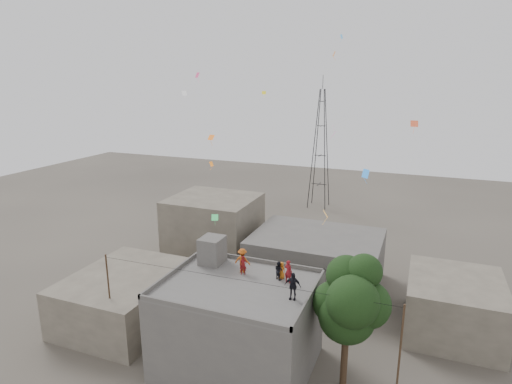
% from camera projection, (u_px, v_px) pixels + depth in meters
% --- Properties ---
extents(ground, '(140.00, 140.00, 0.00)m').
position_uv_depth(ground, '(238.00, 364.00, 29.94)').
color(ground, '#423C36').
rests_on(ground, ground).
extents(main_building, '(10.00, 8.00, 6.10)m').
position_uv_depth(main_building, '(238.00, 326.00, 29.16)').
color(main_building, '#55524F').
rests_on(main_building, ground).
extents(parapet, '(10.00, 8.00, 0.30)m').
position_uv_depth(parapet, '(237.00, 283.00, 28.35)').
color(parapet, '#55524F').
rests_on(parapet, main_building).
extents(stair_head_box, '(1.60, 1.80, 2.00)m').
position_uv_depth(stair_head_box, '(212.00, 250.00, 31.61)').
color(stair_head_box, '#55524F').
rests_on(stair_head_box, main_building).
extents(neighbor_west, '(8.00, 10.00, 4.00)m').
position_uv_depth(neighbor_west, '(126.00, 297.00, 35.15)').
color(neighbor_west, '#5C5449').
rests_on(neighbor_west, ground).
extents(neighbor_north, '(12.00, 9.00, 5.00)m').
position_uv_depth(neighbor_north, '(316.00, 260.00, 41.17)').
color(neighbor_north, '#55524F').
rests_on(neighbor_north, ground).
extents(neighbor_northwest, '(9.00, 8.00, 7.00)m').
position_uv_depth(neighbor_northwest, '(214.00, 228.00, 46.99)').
color(neighbor_northwest, '#5C5449').
rests_on(neighbor_northwest, ground).
extents(neighbor_east, '(7.00, 8.00, 4.40)m').
position_uv_depth(neighbor_east, '(454.00, 306.00, 33.38)').
color(neighbor_east, '#5C5449').
rests_on(neighbor_east, ground).
extents(tree, '(4.90, 4.60, 9.10)m').
position_uv_depth(tree, '(351.00, 302.00, 26.29)').
color(tree, black).
rests_on(tree, ground).
extents(utility_line, '(20.12, 0.62, 7.40)m').
position_uv_depth(utility_line, '(237.00, 327.00, 27.66)').
color(utility_line, black).
rests_on(utility_line, ground).
extents(transmission_tower, '(2.97, 2.97, 20.01)m').
position_uv_depth(transmission_tower, '(320.00, 149.00, 65.01)').
color(transmission_tower, black).
rests_on(transmission_tower, ground).
extents(person_red_adult, '(0.68, 0.56, 1.60)m').
position_uv_depth(person_red_adult, '(288.00, 271.00, 28.59)').
color(person_red_adult, maroon).
rests_on(person_red_adult, main_building).
extents(person_orange_child, '(0.64, 0.48, 1.20)m').
position_uv_depth(person_orange_child, '(282.00, 270.00, 29.23)').
color(person_orange_child, '#CB6B17').
rests_on(person_orange_child, main_building).
extents(person_dark_child, '(0.79, 0.75, 1.28)m').
position_uv_depth(person_dark_child, '(279.00, 270.00, 29.13)').
color(person_dark_child, black).
rests_on(person_dark_child, main_building).
extents(person_dark_adult, '(1.06, 0.49, 1.77)m').
position_uv_depth(person_dark_adult, '(293.00, 286.00, 26.39)').
color(person_dark_adult, black).
rests_on(person_dark_adult, main_building).
extents(person_orange_adult, '(1.19, 0.74, 1.76)m').
position_uv_depth(person_orange_adult, '(242.00, 260.00, 30.12)').
color(person_orange_adult, '#B95215').
rests_on(person_orange_adult, main_building).
extents(person_red_child, '(0.59, 0.49, 1.38)m').
position_uv_depth(person_red_child, '(243.00, 265.00, 29.81)').
color(person_red_child, maroon).
rests_on(person_red_child, main_building).
extents(kites, '(20.35, 16.67, 12.93)m').
position_uv_depth(kites, '(288.00, 133.00, 31.73)').
color(kites, orange).
rests_on(kites, ground).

